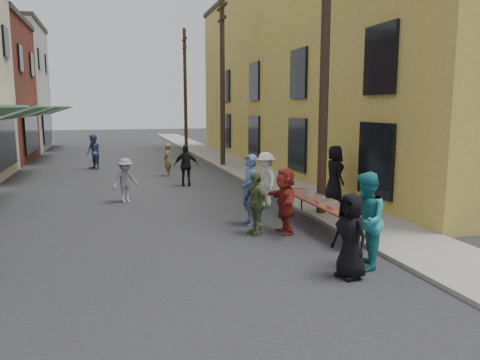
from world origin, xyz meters
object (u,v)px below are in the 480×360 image
utility_pole_near (325,58)px  guest_front_c (365,221)px  serving_table (320,202)px  utility_pole_mid (222,81)px  utility_pole_far (185,89)px  server (335,173)px  guest_front_a (350,236)px  catering_tray_sausage (353,213)px

utility_pole_near → guest_front_c: 5.71m
serving_table → guest_front_c: (-0.47, -2.98, 0.25)m
guest_front_c → utility_pole_mid: bearing=-157.7°
utility_pole_far → guest_front_c: utility_pole_far is taller
utility_pole_far → guest_front_c: bearing=-92.3°
utility_pole_mid → utility_pole_far: same height
utility_pole_near → serving_table: bearing=-116.4°
utility_pole_far → server: utility_pole_far is taller
guest_front_c → server: (2.35, 5.87, 0.05)m
guest_front_a → server: bearing=139.3°
guest_front_c → catering_tray_sausage: bearing=-173.3°
utility_pole_near → guest_front_a: (-1.67, -4.71, -3.70)m
serving_table → catering_tray_sausage: 1.65m
serving_table → server: size_ratio=2.20×
utility_pole_mid → catering_tray_sausage: 15.46m
utility_pole_near → utility_pole_far: 24.00m
utility_pole_far → server: 22.75m
guest_front_a → catering_tray_sausage: bearing=133.6°
utility_pole_mid → serving_table: (-0.67, -13.35, -3.79)m
server → utility_pole_near: bearing=144.1°
guest_front_a → guest_front_c: bearing=109.8°
utility_pole_mid → server: size_ratio=4.96×
catering_tray_sausage → guest_front_c: size_ratio=0.26×
catering_tray_sausage → guest_front_c: guest_front_c is taller
catering_tray_sausage → guest_front_c: (-0.47, -1.33, 0.17)m
utility_pole_mid → guest_front_c: size_ratio=4.69×
utility_pole_mid → guest_front_a: utility_pole_mid is taller
guest_front_a → guest_front_c: size_ratio=0.84×
guest_front_c → utility_pole_near: bearing=-168.4°
utility_pole_far → server: bearing=-86.9°
utility_pole_mid → guest_front_c: 16.75m
catering_tray_sausage → guest_front_a: guest_front_a is taller
utility_pole_far → server: size_ratio=4.96×
guest_front_c → serving_table: bearing=-162.7°
utility_pole_far → guest_front_c: 28.57m
utility_pole_far → server: (1.21, -22.45, -3.49)m
serving_table → guest_front_a: guest_front_a is taller
catering_tray_sausage → guest_front_a: (-1.00, -1.71, 0.01)m
utility_pole_mid → server: (1.21, -10.45, -3.49)m
serving_table → guest_front_a: bearing=-106.6°
guest_front_a → server: 6.89m
catering_tray_sausage → server: 4.92m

